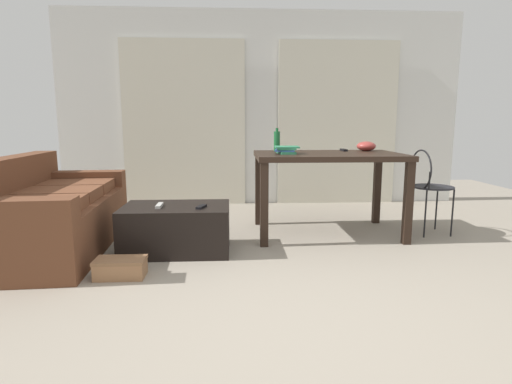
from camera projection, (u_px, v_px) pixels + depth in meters
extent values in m
plane|color=gray|center=(278.00, 249.00, 3.60)|extent=(8.43, 8.43, 0.00)
cube|color=silver|center=(261.00, 109.00, 5.51)|extent=(5.32, 0.10, 2.53)
cube|color=beige|center=(184.00, 124.00, 5.41)|extent=(1.59, 0.03, 2.15)
cube|color=beige|center=(337.00, 124.00, 5.52)|extent=(1.59, 0.03, 2.15)
cube|color=brown|center=(54.00, 225.00, 3.55)|extent=(0.99, 1.84, 0.43)
cube|color=brown|center=(7.00, 180.00, 3.44)|extent=(0.30, 1.80, 0.37)
cube|color=brown|center=(80.00, 179.00, 4.27)|extent=(0.90, 0.25, 0.16)
cube|color=brown|center=(6.00, 211.00, 2.72)|extent=(0.90, 0.25, 0.16)
cube|color=brown|center=(75.00, 187.00, 3.96)|extent=(0.67, 0.48, 0.10)
cube|color=brown|center=(58.00, 195.00, 3.51)|extent=(0.67, 0.48, 0.10)
cube|color=brown|center=(35.00, 206.00, 3.05)|extent=(0.67, 0.48, 0.10)
cube|color=black|center=(176.00, 228.00, 3.51)|extent=(0.89, 0.58, 0.39)
cube|color=black|center=(328.00, 156.00, 3.98)|extent=(1.39, 0.91, 0.05)
cube|color=black|center=(264.00, 205.00, 3.61)|extent=(0.07, 0.07, 0.75)
cube|color=black|center=(408.00, 203.00, 3.68)|extent=(0.07, 0.07, 0.75)
cube|color=black|center=(259.00, 190.00, 4.41)|extent=(0.07, 0.07, 0.75)
cube|color=black|center=(377.00, 189.00, 4.48)|extent=(0.07, 0.07, 0.75)
cylinder|color=black|center=(433.00, 187.00, 4.03)|extent=(0.39, 0.39, 0.02)
cylinder|color=black|center=(452.00, 213.00, 3.95)|extent=(0.02, 0.02, 0.46)
cylinder|color=black|center=(436.00, 207.00, 4.22)|extent=(0.02, 0.02, 0.46)
cylinder|color=black|center=(425.00, 214.00, 3.92)|extent=(0.02, 0.02, 0.46)
cylinder|color=black|center=(411.00, 208.00, 4.19)|extent=(0.02, 0.02, 0.46)
torus|color=black|center=(421.00, 170.00, 3.98)|extent=(0.04, 0.39, 0.39)
cylinder|color=black|center=(429.00, 180.00, 3.83)|extent=(0.02, 0.02, 0.17)
cylinder|color=black|center=(411.00, 176.00, 4.16)|extent=(0.02, 0.02, 0.17)
cylinder|color=#195B2D|center=(277.00, 141.00, 4.24)|extent=(0.06, 0.06, 0.20)
cylinder|color=#195B2D|center=(277.00, 130.00, 4.23)|extent=(0.03, 0.03, 0.03)
ellipsoid|color=#9E3833|center=(366.00, 146.00, 4.27)|extent=(0.19, 0.19, 0.10)
cube|color=#2D7F56|center=(286.00, 152.00, 3.88)|extent=(0.16, 0.27, 0.02)
cube|color=#33519E|center=(285.00, 150.00, 3.88)|extent=(0.22, 0.26, 0.02)
cube|color=#2D7F56|center=(286.00, 149.00, 3.88)|extent=(0.20, 0.26, 0.02)
cube|color=#2D7F56|center=(287.00, 147.00, 3.87)|extent=(0.23, 0.25, 0.01)
cube|color=black|center=(344.00, 150.00, 4.26)|extent=(0.05, 0.17, 0.02)
cube|color=black|center=(201.00, 207.00, 3.39)|extent=(0.08, 0.15, 0.02)
cube|color=#B7B7B2|center=(159.00, 206.00, 3.43)|extent=(0.04, 0.18, 0.02)
cube|color=#996B47|center=(121.00, 270.00, 2.92)|extent=(0.34, 0.19, 0.11)
cube|color=brown|center=(120.00, 260.00, 2.91)|extent=(0.35, 0.20, 0.02)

